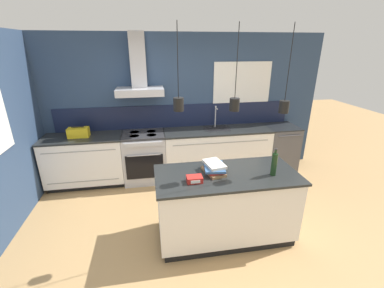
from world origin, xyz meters
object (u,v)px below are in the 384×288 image
(book_stack, at_px, (214,168))
(oven_range, at_px, (145,157))
(dishwasher, at_px, (279,148))
(bottle_on_island, at_px, (274,164))
(yellow_toolbox, at_px, (78,132))
(red_supply_box, at_px, (194,179))

(book_stack, bearing_deg, oven_range, 117.80)
(oven_range, relative_size, dishwasher, 1.00)
(oven_range, xyz_separation_m, dishwasher, (2.66, 0.00, -0.00))
(bottle_on_island, bearing_deg, oven_range, 130.27)
(book_stack, bearing_deg, yellow_toolbox, 139.52)
(oven_range, xyz_separation_m, book_stack, (0.88, -1.67, 0.52))
(dishwasher, height_order, book_stack, book_stack)
(dishwasher, bearing_deg, book_stack, -136.89)
(book_stack, xyz_separation_m, red_supply_box, (-0.28, -0.19, -0.03))
(dishwasher, bearing_deg, oven_range, -179.91)
(oven_range, bearing_deg, dishwasher, 0.09)
(bottle_on_island, bearing_deg, dishwasher, 59.41)
(bottle_on_island, xyz_separation_m, red_supply_box, (-0.97, -0.01, -0.11))
(bottle_on_island, xyz_separation_m, book_stack, (-0.69, 0.18, -0.08))
(oven_range, xyz_separation_m, yellow_toolbox, (-1.08, 0.00, 0.54))
(oven_range, height_order, book_stack, book_stack)
(oven_range, height_order, bottle_on_island, bottle_on_island)
(dishwasher, bearing_deg, yellow_toolbox, 180.00)
(oven_range, height_order, yellow_toolbox, yellow_toolbox)
(yellow_toolbox, bearing_deg, bottle_on_island, -35.03)
(dishwasher, height_order, yellow_toolbox, yellow_toolbox)
(oven_range, relative_size, bottle_on_island, 2.65)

